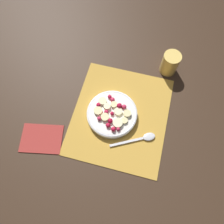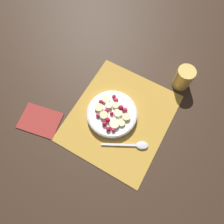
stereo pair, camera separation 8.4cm
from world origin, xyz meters
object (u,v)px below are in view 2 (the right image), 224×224
object	(u,v)px
spoon	(135,145)
drinking_glass	(184,78)
fruit_bowl	(112,114)
napkin	(40,120)

from	to	relation	value
spoon	drinking_glass	xyz separation A→B (m)	(0.33, -0.04, 0.04)
fruit_bowl	drinking_glass	world-z (taller)	drinking_glass
spoon	drinking_glass	size ratio (longest dim) A/B	1.71
fruit_bowl	napkin	world-z (taller)	fruit_bowl
drinking_glass	fruit_bowl	bearing A→B (deg)	146.15
fruit_bowl	napkin	distance (m)	0.29
fruit_bowl	drinking_glass	distance (m)	0.33
fruit_bowl	spoon	distance (m)	0.15
drinking_glass	napkin	world-z (taller)	drinking_glass
napkin	spoon	bearing A→B (deg)	-75.65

